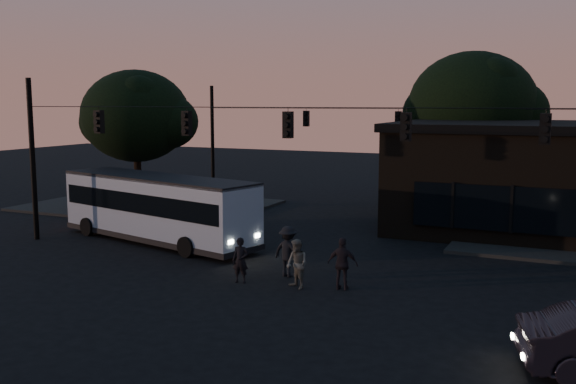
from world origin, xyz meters
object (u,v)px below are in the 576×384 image
at_px(pedestrian_c, 343,264).
at_px(bus, 157,205).
at_px(pedestrian_b, 297,264).
at_px(pedestrian_d, 288,251).
at_px(building, 555,178).
at_px(pedestrian_a, 241,260).

bearing_deg(pedestrian_c, bus, -24.21).
height_order(pedestrian_b, pedestrian_d, pedestrian_d).
height_order(building, pedestrian_d, building).
relative_size(pedestrian_a, pedestrian_b, 0.94).
bearing_deg(pedestrian_c, pedestrian_a, 5.84).
xyz_separation_m(pedestrian_c, pedestrian_d, (-2.41, 0.77, 0.04)).
xyz_separation_m(bus, pedestrian_a, (6.68, -4.32, -0.90)).
height_order(bus, pedestrian_c, bus).
bearing_deg(pedestrian_a, pedestrian_d, 40.33).
xyz_separation_m(bus, pedestrian_c, (10.30, -3.64, -0.80)).
xyz_separation_m(bus, pedestrian_d, (7.89, -2.87, -0.77)).
bearing_deg(pedestrian_a, bus, 137.33).
bearing_deg(bus, building, 45.81).
distance_m(pedestrian_b, pedestrian_c, 1.58).
bearing_deg(building, pedestrian_d, -123.33).
distance_m(building, pedestrian_d, 15.63).
bearing_deg(pedestrian_b, building, 94.55).
relative_size(pedestrian_a, pedestrian_c, 0.89).
xyz_separation_m(building, pedestrian_a, (-9.74, -14.43, -1.90)).
distance_m(pedestrian_b, pedestrian_d, 1.58).
height_order(bus, pedestrian_b, bus).
xyz_separation_m(pedestrian_b, pedestrian_c, (1.49, 0.51, 0.05)).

